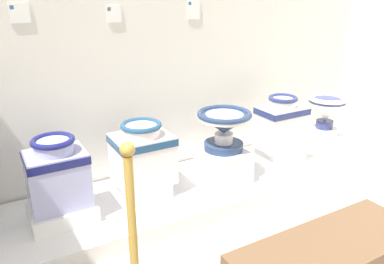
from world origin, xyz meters
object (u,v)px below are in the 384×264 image
plinth_block_central_ornate (223,164)px  antique_toilet_central_ornate (224,124)px  antique_toilet_broad_patterned (326,110)px  info_placard_third (114,14)px  plinth_block_rightmost (62,211)px  antique_toilet_tall_cobalt (281,122)px  antique_toilet_rightmost (57,172)px  plinth_block_broad_patterned (322,140)px  plinth_block_leftmost (144,187)px  info_placard_second (19,13)px  plinth_block_tall_cobalt (278,154)px  info_placard_fourth (193,9)px  antique_toilet_leftmost (142,152)px

plinth_block_central_ornate → antique_toilet_central_ornate: 0.33m
antique_toilet_broad_patterned → info_placard_third: bearing=169.5°
plinth_block_rightmost → antique_toilet_tall_cobalt: size_ratio=0.90×
antique_toilet_rightmost → plinth_block_broad_patterned: bearing=1.2°
plinth_block_rightmost → antique_toilet_tall_cobalt: bearing=-0.7°
plinth_block_leftmost → antique_toilet_broad_patterned: antique_toilet_broad_patterned is taller
antique_toilet_central_ornate → info_placard_second: (-1.25, 0.45, 0.81)m
plinth_block_central_ornate → plinth_block_broad_patterned: 1.22m
plinth_block_tall_cobalt → info_placard_fourth: bearing=145.2°
plinth_block_rightmost → info_placard_fourth: size_ratio=2.75×
plinth_block_broad_patterned → antique_toilet_rightmost: bearing=-178.8°
antique_toilet_leftmost → info_placard_third: info_placard_third is taller
antique_toilet_central_ornate → plinth_block_tall_cobalt: antique_toilet_central_ornate is taller
antique_toilet_rightmost → antique_toilet_broad_patterned: (2.43, 0.05, 0.02)m
plinth_block_rightmost → antique_toilet_rightmost: 0.28m
antique_toilet_central_ornate → info_placard_third: info_placard_third is taller
antique_toilet_leftmost → antique_toilet_tall_cobalt: antique_toilet_tall_cobalt is taller
plinth_block_broad_patterned → info_placard_fourth: bearing=164.2°
antique_toilet_leftmost → info_placard_second: (-0.63, 0.36, 0.94)m
antique_toilet_leftmost → antique_toilet_rightmost: bearing=-175.8°
plinth_block_tall_cobalt → plinth_block_broad_patterned: size_ratio=0.93×
plinth_block_central_ornate → info_placard_second: (-1.25, 0.45, 1.14)m
plinth_block_central_ornate → plinth_block_leftmost: bearing=171.5°
antique_toilet_leftmost → info_placard_third: bearing=93.5°
plinth_block_tall_cobalt → plinth_block_broad_patterned: bearing=6.8°
plinth_block_tall_cobalt → info_placard_third: 1.76m
plinth_block_central_ornate → antique_toilet_central_ornate: bearing=-90.0°
antique_toilet_broad_patterned → antique_toilet_central_ornate: bearing=-175.2°
plinth_block_leftmost → info_placard_fourth: (0.62, 0.36, 1.21)m
plinth_block_leftmost → plinth_block_central_ornate: (0.63, -0.09, 0.07)m
antique_toilet_tall_cobalt → plinth_block_broad_patterned: (0.62, 0.07, -0.30)m
antique_toilet_tall_cobalt → plinth_block_broad_patterned: bearing=6.8°
plinth_block_tall_cobalt → antique_toilet_broad_patterned: size_ratio=0.87×
antique_toilet_broad_patterned → info_placard_second: 2.65m
plinth_block_tall_cobalt → antique_toilet_broad_patterned: (0.62, 0.07, 0.28)m
info_placard_third → antique_toilet_leftmost: bearing=-86.5°
plinth_block_rightmost → plinth_block_broad_patterned: size_ratio=1.14×
plinth_block_leftmost → info_placard_fourth: 1.40m
antique_toilet_leftmost → plinth_block_tall_cobalt: (1.22, -0.06, -0.25)m
info_placard_third → info_placard_fourth: (0.64, 0.00, 0.02)m
info_placard_third → info_placard_fourth: size_ratio=0.79×
plinth_block_broad_patterned → info_placard_third: bearing=169.5°
antique_toilet_leftmost → plinth_block_tall_cobalt: 1.25m
antique_toilet_central_ornate → info_placard_second: info_placard_second is taller
antique_toilet_leftmost → plinth_block_leftmost: bearing=0.0°
plinth_block_central_ornate → info_placard_second: info_placard_second is taller
antique_toilet_rightmost → antique_toilet_leftmost: (0.59, 0.04, -0.01)m
plinth_block_central_ornate → antique_toilet_central_ornate: (0.00, -0.00, 0.33)m
antique_toilet_rightmost → plinth_block_broad_patterned: antique_toilet_rightmost is taller
antique_toilet_tall_cobalt → info_placard_third: (-1.24, 0.42, 0.88)m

